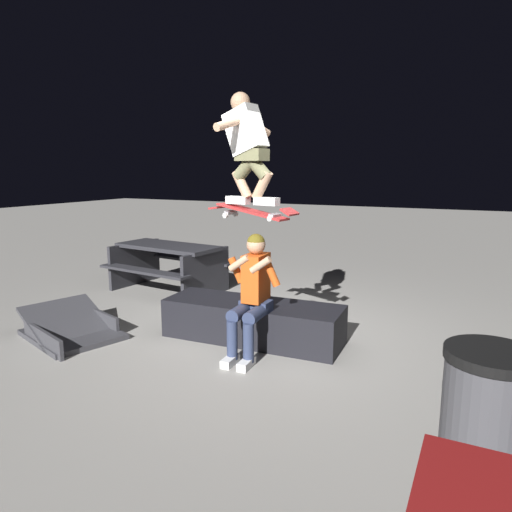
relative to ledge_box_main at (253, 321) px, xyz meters
name	(u,v)px	position (x,y,z in m)	size (l,w,h in m)	color
ground_plane	(265,337)	(-0.09, -0.13, -0.22)	(40.00, 40.00, 0.00)	gray
ledge_box_main	(253,321)	(0.00, 0.00, 0.00)	(2.05, 0.66, 0.44)	black
person_sitting_on_ledge	(252,290)	(-0.18, 0.38, 0.48)	(0.59, 0.76, 1.28)	#2D3856
skateboard	(252,212)	(-0.13, 0.27, 1.28)	(1.04, 0.35, 0.15)	#B72D2D
skater_airborne	(247,143)	(-0.07, 0.27, 1.97)	(0.63, 0.89, 1.12)	white
kicker_ramp	(72,331)	(1.94, 0.86, -0.15)	(1.30, 1.15, 0.45)	#38383D
picnic_table_back	(168,260)	(2.21, -1.39, 0.28)	(1.84, 1.52, 0.75)	#28282D
trash_bin	(487,423)	(-2.39, 1.68, 0.24)	(0.54, 0.54, 0.91)	#47474C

